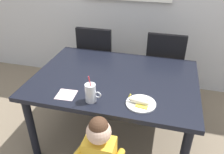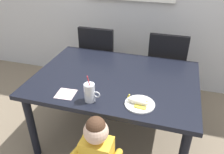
# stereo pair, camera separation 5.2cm
# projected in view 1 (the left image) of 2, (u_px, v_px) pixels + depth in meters

# --- Properties ---
(ground_plane) EXTENTS (24.00, 24.00, 0.00)m
(ground_plane) POSITION_uv_depth(u_px,v_px,m) (115.00, 135.00, 2.46)
(ground_plane) COLOR #7A6B56
(dining_table) EXTENTS (1.49, 1.07, 0.73)m
(dining_table) POSITION_uv_depth(u_px,v_px,m) (115.00, 85.00, 2.13)
(dining_table) COLOR black
(dining_table) RESTS_ON ground
(dining_chair_left) EXTENTS (0.44, 0.44, 0.96)m
(dining_chair_left) POSITION_uv_depth(u_px,v_px,m) (97.00, 58.00, 2.88)
(dining_chair_left) COLOR black
(dining_chair_left) RESTS_ON ground
(dining_chair_right) EXTENTS (0.44, 0.44, 0.96)m
(dining_chair_right) POSITION_uv_depth(u_px,v_px,m) (164.00, 65.00, 2.71)
(dining_chair_right) COLOR black
(dining_chair_right) RESTS_ON ground
(toddler_standing) EXTENTS (0.33, 0.24, 0.84)m
(toddler_standing) POSITION_uv_depth(u_px,v_px,m) (100.00, 153.00, 1.59)
(toddler_standing) COLOR #3F4760
(toddler_standing) RESTS_ON ground
(milk_cup) EXTENTS (0.13, 0.09, 0.25)m
(milk_cup) POSITION_uv_depth(u_px,v_px,m) (91.00, 94.00, 1.74)
(milk_cup) COLOR silver
(milk_cup) RESTS_ON dining_table
(snack_plate) EXTENTS (0.23, 0.23, 0.01)m
(snack_plate) POSITION_uv_depth(u_px,v_px,m) (141.00, 104.00, 1.73)
(snack_plate) COLOR white
(snack_plate) RESTS_ON dining_table
(peeled_banana) EXTENTS (0.17, 0.12, 0.07)m
(peeled_banana) POSITION_uv_depth(u_px,v_px,m) (139.00, 102.00, 1.71)
(peeled_banana) COLOR #F4EAC6
(peeled_banana) RESTS_ON snack_plate
(paper_napkin) EXTENTS (0.16, 0.16, 0.00)m
(paper_napkin) POSITION_uv_depth(u_px,v_px,m) (66.00, 95.00, 1.84)
(paper_napkin) COLOR silver
(paper_napkin) RESTS_ON dining_table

